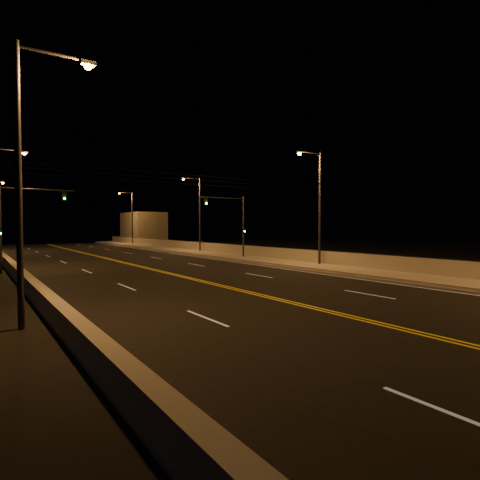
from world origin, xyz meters
TOP-DOWN VIEW (x-y plane):
  - road at (0.00, 20.00)m, footprint 18.00×120.00m
  - sidewalk at (10.80, 20.00)m, footprint 3.60×120.00m
  - curb at (8.93, 20.00)m, footprint 0.14×120.00m
  - parapet_wall at (12.45, 20.00)m, footprint 0.30×120.00m
  - jersey_barrier at (-9.14, 20.00)m, footprint 0.45×120.00m
  - distant_building_right at (16.50, 73.51)m, footprint 6.00×10.00m
  - parapet_rail at (12.45, 20.00)m, footprint 0.06×120.00m
  - lane_markings at (0.00, 19.93)m, footprint 17.32×116.00m
  - streetlight_1 at (11.52, 21.09)m, footprint 2.55×0.28m
  - streetlight_2 at (11.52, 41.41)m, footprint 2.55×0.28m
  - streetlight_3 at (11.52, 66.20)m, footprint 2.55×0.28m
  - streetlight_4 at (-9.92, 12.65)m, footprint 2.55×0.28m
  - traffic_signal_right at (10.01, 30.79)m, footprint 5.11×0.31m
  - traffic_signal_left at (-8.81, 30.79)m, footprint 5.11×0.31m
  - overhead_wires at (0.00, 29.50)m, footprint 22.00×0.03m

SIDE VIEW (x-z plane):
  - road at x=0.00m, z-range 0.00..0.02m
  - lane_markings at x=0.00m, z-range 0.02..0.02m
  - curb at x=8.93m, z-range 0.00..0.15m
  - sidewalk at x=10.80m, z-range 0.00..0.30m
  - jersey_barrier at x=-9.14m, z-range 0.00..0.82m
  - parapet_wall at x=12.45m, z-range 0.30..1.30m
  - parapet_rail at x=12.45m, z-range 1.30..1.36m
  - distant_building_right at x=16.50m, z-range 0.00..5.97m
  - traffic_signal_right at x=10.01m, z-range 0.81..7.06m
  - traffic_signal_left at x=-8.81m, z-range 0.81..7.06m
  - streetlight_1 at x=11.52m, z-range 0.71..9.96m
  - streetlight_2 at x=11.52m, z-range 0.71..9.96m
  - streetlight_3 at x=11.52m, z-range 0.71..9.96m
  - streetlight_4 at x=-9.92m, z-range 0.71..9.96m
  - overhead_wires at x=0.00m, z-range 6.98..7.81m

